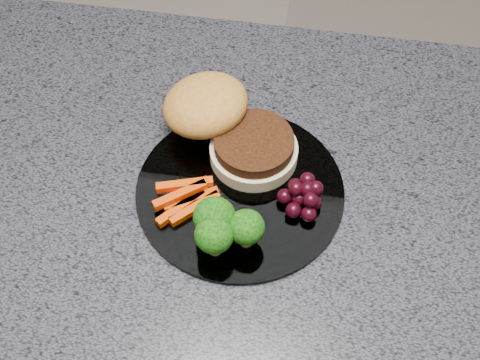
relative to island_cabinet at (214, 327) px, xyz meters
name	(u,v)px	position (x,y,z in m)	size (l,w,h in m)	color
island_cabinet	(214,327)	(0.00, 0.00, 0.00)	(1.20, 0.60, 0.86)	brown
countertop	(202,188)	(0.00, 0.00, 0.45)	(1.20, 0.60, 0.04)	#46464F
plate	(240,191)	(0.05, -0.01, 0.47)	(0.26, 0.26, 0.01)	white
burger	(222,123)	(0.02, 0.07, 0.50)	(0.22, 0.19, 0.06)	beige
carrot_sticks	(186,198)	(-0.01, -0.04, 0.48)	(0.08, 0.08, 0.02)	#DB3C03
broccoli	(223,226)	(0.04, -0.09, 0.51)	(0.08, 0.07, 0.06)	olive
grape_bunch	(304,195)	(0.13, -0.02, 0.49)	(0.06, 0.06, 0.03)	black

